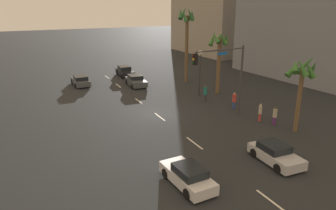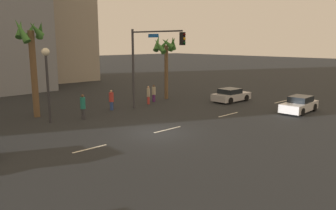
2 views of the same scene
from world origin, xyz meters
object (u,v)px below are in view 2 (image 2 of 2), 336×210
(traffic_signal, at_px, (149,56))
(palm_tree_1, at_px, (31,48))
(streetlamp, at_px, (47,70))
(pedestrian_1, at_px, (83,106))
(pedestrian_3, at_px, (148,95))
(car_0, at_px, (231,95))
(car_2, at_px, (299,105))
(pedestrian_0, at_px, (111,100))
(palm_tree_2, at_px, (165,50))
(pedestrian_2, at_px, (154,93))

(traffic_signal, xyz_separation_m, palm_tree_1, (-7.77, 4.39, 0.70))
(streetlamp, bearing_deg, palm_tree_1, 90.35)
(pedestrian_1, height_order, pedestrian_3, pedestrian_1)
(car_0, distance_m, car_2, 6.88)
(pedestrian_0, xyz_separation_m, palm_tree_1, (-5.78, 1.78, 4.42))
(streetlamp, xyz_separation_m, palm_tree_2, (13.04, 1.81, 1.16))
(car_0, bearing_deg, traffic_signal, 167.74)
(pedestrian_2, distance_m, pedestrian_3, 1.38)
(car_0, xyz_separation_m, streetlamp, (-16.60, 3.80, 3.20))
(traffic_signal, relative_size, pedestrian_3, 4.03)
(car_0, distance_m, traffic_signal, 9.90)
(car_2, relative_size, streetlamp, 0.80)
(car_0, distance_m, palm_tree_1, 18.39)
(pedestrian_2, distance_m, palm_tree_2, 4.59)
(pedestrian_1, relative_size, pedestrian_2, 1.14)
(traffic_signal, relative_size, palm_tree_2, 1.04)
(car_2, relative_size, pedestrian_0, 2.46)
(pedestrian_0, height_order, pedestrian_3, pedestrian_0)
(car_2, bearing_deg, palm_tree_2, 105.89)
(pedestrian_1, xyz_separation_m, palm_tree_1, (-2.33, 3.14, 4.33))
(pedestrian_3, bearing_deg, pedestrian_0, 178.91)
(car_0, bearing_deg, pedestrian_1, 167.48)
(car_2, distance_m, palm_tree_1, 21.73)
(pedestrian_1, bearing_deg, pedestrian_3, 9.75)
(pedestrian_0, relative_size, pedestrian_3, 1.02)
(traffic_signal, height_order, palm_tree_1, palm_tree_1)
(streetlamp, height_order, palm_tree_2, palm_tree_2)
(traffic_signal, distance_m, palm_tree_1, 8.95)
(pedestrian_2, bearing_deg, traffic_signal, -135.93)
(traffic_signal, distance_m, palm_tree_2, 6.45)
(palm_tree_2, bearing_deg, pedestrian_3, -160.39)
(car_2, distance_m, pedestrian_1, 17.46)
(streetlamp, height_order, pedestrian_1, streetlamp)
(car_0, relative_size, streetlamp, 0.76)
(streetlamp, bearing_deg, pedestrian_0, 7.30)
(traffic_signal, bearing_deg, pedestrian_3, 50.89)
(pedestrian_0, distance_m, pedestrian_1, 3.71)
(palm_tree_2, bearing_deg, car_2, -74.11)
(car_2, distance_m, pedestrian_3, 13.21)
(car_2, bearing_deg, streetlamp, 147.25)
(traffic_signal, distance_m, pedestrian_2, 5.92)
(streetlamp, bearing_deg, palm_tree_2, 7.91)
(pedestrian_1, xyz_separation_m, pedestrian_3, (7.50, 1.29, -0.10))
(streetlamp, distance_m, palm_tree_1, 2.94)
(car_0, xyz_separation_m, pedestrian_3, (-6.78, 4.46, 0.29))
(car_2, height_order, palm_tree_1, palm_tree_1)
(pedestrian_0, height_order, pedestrian_2, pedestrian_0)
(streetlamp, xyz_separation_m, pedestrian_2, (11.04, 1.31, -2.94))
(pedestrian_1, xyz_separation_m, pedestrian_2, (8.72, 1.93, -0.13))
(traffic_signal, relative_size, pedestrian_0, 3.94)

